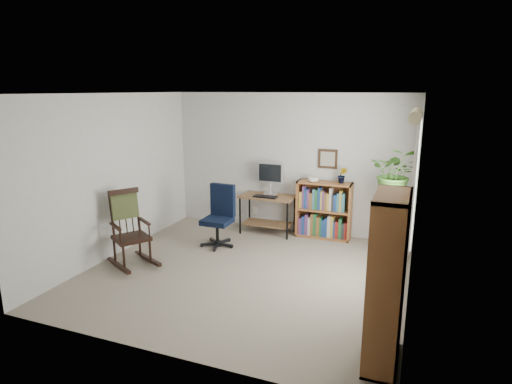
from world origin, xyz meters
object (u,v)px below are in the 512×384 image
at_px(low_bookshelf, 324,210).
at_px(rocking_chair, 131,228).
at_px(office_chair, 217,216).
at_px(tall_bookshelf, 387,281).
at_px(desk, 267,214).

bearing_deg(low_bookshelf, rocking_chair, -137.04).
distance_m(office_chair, tall_bookshelf, 3.48).
distance_m(desk, low_bookshelf, 0.98).
height_order(rocking_chair, tall_bookshelf, tall_bookshelf).
bearing_deg(rocking_chair, desk, -0.49).
bearing_deg(low_bookshelf, desk, -172.88).
height_order(low_bookshelf, tall_bookshelf, tall_bookshelf).
relative_size(desk, tall_bookshelf, 0.58).
xyz_separation_m(desk, office_chair, (-0.53, -0.91, 0.16)).
height_order(desk, rocking_chair, rocking_chair).
distance_m(desk, tall_bookshelf, 3.79).
height_order(desk, office_chair, office_chair).
height_order(office_chair, rocking_chair, rocking_chair).
distance_m(office_chair, rocking_chair, 1.37).
bearing_deg(desk, low_bookshelf, 7.12).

